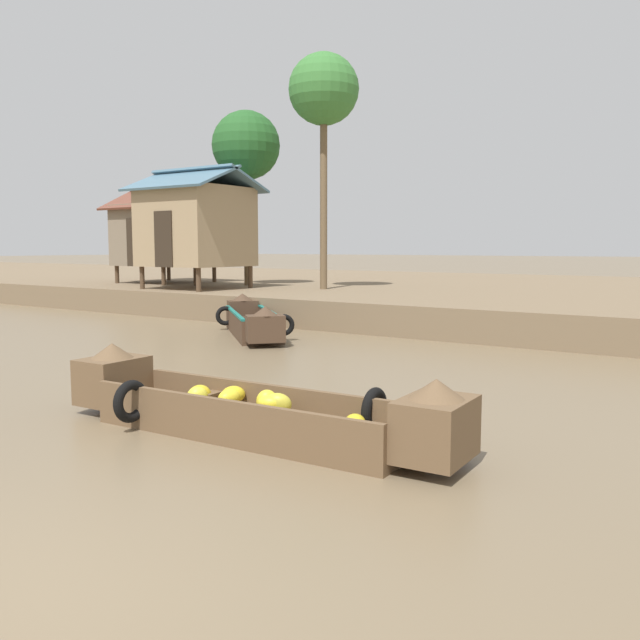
# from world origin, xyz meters

# --- Properties ---
(ground_plane) EXTENTS (300.00, 300.00, 0.00)m
(ground_plane) POSITION_xyz_m (0.00, 10.00, 0.00)
(ground_plane) COLOR #726047
(riverbank_strip) EXTENTS (160.00, 20.00, 0.79)m
(riverbank_strip) POSITION_xyz_m (0.00, 23.05, 0.40)
(riverbank_strip) COLOR #756047
(riverbank_strip) RESTS_ON ground
(banana_boat) EXTENTS (5.32, 1.82, 0.93)m
(banana_boat) POSITION_xyz_m (-0.98, 4.46, 0.33)
(banana_boat) COLOR brown
(banana_boat) RESTS_ON ground
(cargo_boat_upstream) EXTENTS (4.06, 3.79, 0.91)m
(cargo_boat_upstream) POSITION_xyz_m (-6.83, 11.44, 0.33)
(cargo_boat_upstream) COLOR #473323
(cargo_boat_upstream) RESTS_ON ground
(stilt_house_left) EXTENTS (3.73, 3.59, 3.81)m
(stilt_house_left) POSITION_xyz_m (-16.08, 17.12, 2.73)
(stilt_house_left) COLOR #4C3826
(stilt_house_left) RESTS_ON riverbank_strip
(stilt_house_mid_left) EXTENTS (3.73, 3.41, 4.06)m
(stilt_house_mid_left) POSITION_xyz_m (-12.39, 15.11, 2.95)
(stilt_house_mid_left) COLOR #4C3826
(stilt_house_mid_left) RESTS_ON riverbank_strip
(palm_tree_near) EXTENTS (2.48, 2.48, 6.32)m
(palm_tree_near) POSITION_xyz_m (-12.25, 17.59, 5.83)
(palm_tree_near) COLOR brown
(palm_tree_near) RESTS_ON riverbank_strip
(palm_tree_mid) EXTENTS (2.31, 2.31, 7.70)m
(palm_tree_mid) POSITION_xyz_m (-8.63, 17.27, 7.24)
(palm_tree_mid) COLOR brown
(palm_tree_mid) RESTS_ON riverbank_strip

